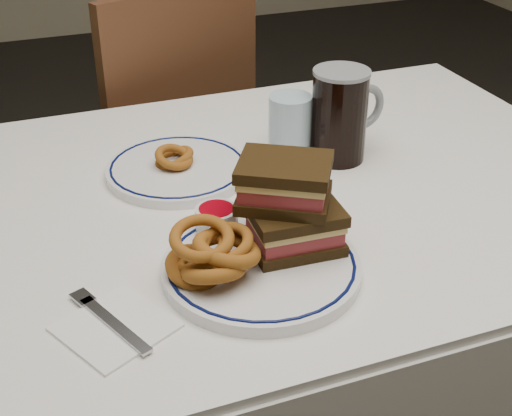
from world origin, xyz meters
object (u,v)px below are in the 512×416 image
object	(u,v)px
chair_far	(159,146)
main_plate	(261,267)
reuben_sandwich	(289,205)
beer_mug	(341,114)
far_plate	(178,169)

from	to	relation	value
chair_far	main_plate	world-z (taller)	chair_far
reuben_sandwich	beer_mug	distance (m)	0.32
main_plate	beer_mug	world-z (taller)	beer_mug
chair_far	far_plate	distance (m)	0.66
reuben_sandwich	far_plate	xyz separation A→B (m)	(-0.08, 0.29, -0.07)
chair_far	reuben_sandwich	world-z (taller)	chair_far
far_plate	beer_mug	bearing A→B (deg)	-7.86
reuben_sandwich	beer_mug	world-z (taller)	beer_mug
chair_far	main_plate	xyz separation A→B (m)	(-0.07, -0.93, 0.25)
reuben_sandwich	main_plate	bearing A→B (deg)	-150.90
chair_far	reuben_sandwich	distance (m)	0.95
main_plate	beer_mug	xyz separation A→B (m)	(0.26, 0.28, 0.07)
chair_far	main_plate	distance (m)	0.96
far_plate	reuben_sandwich	bearing A→B (deg)	-74.32
reuben_sandwich	beer_mug	bearing A→B (deg)	51.02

